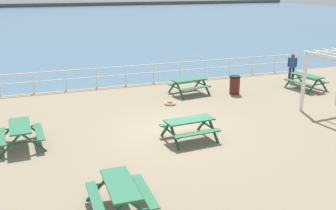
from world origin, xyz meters
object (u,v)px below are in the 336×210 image
object	(u,v)px
picnic_table_near_right	(306,78)
litter_bin	(235,85)
picnic_table_mid_centre	(189,83)
picnic_table_seaward	(189,124)
visitor	(292,66)
picnic_table_near_left	(20,130)
picnic_table_corner	(121,190)

from	to	relation	value
picnic_table_near_right	litter_bin	xyz separation A→B (m)	(-4.12, 0.46, -0.10)
picnic_table_mid_centre	picnic_table_seaward	distance (m)	6.25
picnic_table_mid_centre	litter_bin	distance (m)	2.35
picnic_table_mid_centre	picnic_table_seaward	world-z (taller)	same
visitor	picnic_table_near_left	bearing A→B (deg)	137.69
picnic_table_corner	litter_bin	world-z (taller)	litter_bin
picnic_table_mid_centre	visitor	xyz separation A→B (m)	(6.56, 0.31, 0.36)
picnic_table_seaward	picnic_table_near_left	bearing A→B (deg)	161.67
picnic_table_near_right	picnic_table_mid_centre	xyz separation A→B (m)	(-6.31, 1.31, 0.00)
picnic_table_near_left	picnic_table_near_right	xyz separation A→B (m)	(14.53, 3.00, 0.00)
picnic_table_near_left	visitor	bearing A→B (deg)	-74.95
picnic_table_near_left	picnic_table_seaward	xyz separation A→B (m)	(5.77, -1.45, 0.00)
picnic_table_near_left	litter_bin	world-z (taller)	litter_bin
picnic_table_near_right	picnic_table_seaward	world-z (taller)	same
picnic_table_mid_centre	visitor	world-z (taller)	visitor
litter_bin	picnic_table_corner	bearing A→B (deg)	-133.00
litter_bin	picnic_table_near_right	bearing A→B (deg)	-6.42
picnic_table_mid_centre	litter_bin	size ratio (longest dim) A/B	2.10
picnic_table_mid_centre	picnic_table_near_right	bearing A→B (deg)	-20.01
picnic_table_corner	picnic_table_mid_centre	bearing A→B (deg)	-30.73
picnic_table_near_right	litter_bin	bearing A→B (deg)	72.61
picnic_table_near_left	picnic_table_near_right	world-z (taller)	same
picnic_table_near_right	picnic_table_mid_centre	distance (m)	6.44
picnic_table_near_right	picnic_table_seaward	size ratio (longest dim) A/B	1.08
picnic_table_near_left	picnic_table_mid_centre	bearing A→B (deg)	-64.64
picnic_table_near_right	picnic_table_mid_centre	world-z (taller)	same
litter_bin	picnic_table_near_left	bearing A→B (deg)	-161.61
picnic_table_seaward	visitor	bearing A→B (deg)	29.65
visitor	litter_bin	bearing A→B (deg)	135.09
picnic_table_seaward	picnic_table_near_right	bearing A→B (deg)	22.64
picnic_table_near_left	picnic_table_corner	world-z (taller)	same
visitor	litter_bin	xyz separation A→B (m)	(-4.37, -1.15, -0.47)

